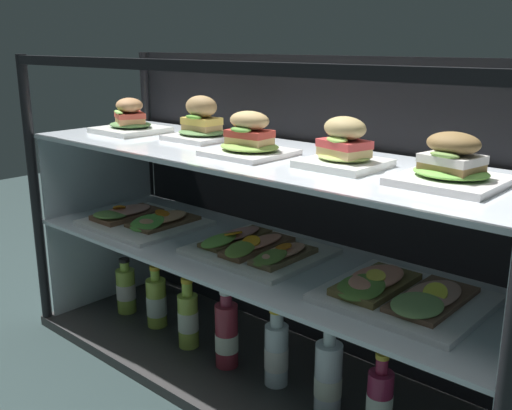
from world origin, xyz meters
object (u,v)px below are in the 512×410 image
at_px(plated_roll_sandwich_near_left_corner, 129,121).
at_px(juice_bottle_front_left_end, 328,377).
at_px(juice_bottle_back_right, 126,290).
at_px(plated_roll_sandwich_center, 452,166).
at_px(juice_bottle_front_fourth, 276,353).
at_px(open_sandwich_tray_mid_left, 400,294).
at_px(juice_bottle_back_center, 379,405).
at_px(juice_bottle_near_post, 188,319).
at_px(plated_roll_sandwich_mid_left, 249,140).
at_px(plated_roll_sandwich_right_of_center, 345,148).
at_px(juice_bottle_front_middle, 156,302).
at_px(juice_bottle_tucked_behind, 227,335).
at_px(plated_roll_sandwich_far_right, 202,124).
at_px(open_sandwich_tray_left_of_center, 143,219).
at_px(open_sandwich_tray_far_right, 257,248).

xyz_separation_m(plated_roll_sandwich_near_left_corner, juice_bottle_front_left_end, (0.80, -0.03, -0.56)).
bearing_deg(juice_bottle_back_right, plated_roll_sandwich_center, 1.50).
bearing_deg(juice_bottle_front_fourth, open_sandwich_tray_mid_left, 2.45).
bearing_deg(juice_bottle_front_left_end, juice_bottle_back_center, -7.85).
height_order(juice_bottle_back_right, juice_bottle_near_post, juice_bottle_near_post).
height_order(plated_roll_sandwich_mid_left, juice_bottle_near_post, plated_roll_sandwich_mid_left).
bearing_deg(open_sandwich_tray_mid_left, plated_roll_sandwich_right_of_center, 175.08).
relative_size(juice_bottle_front_middle, juice_bottle_near_post, 0.93).
distance_m(juice_bottle_near_post, juice_bottle_back_center, 0.66).
bearing_deg(juice_bottle_front_middle, juice_bottle_tucked_behind, -4.02).
bearing_deg(juice_bottle_front_fourth, juice_bottle_near_post, -176.58).
xyz_separation_m(plated_roll_sandwich_far_right, juice_bottle_back_center, (0.69, -0.11, -0.57)).
relative_size(plated_roll_sandwich_far_right, plated_roll_sandwich_mid_left, 0.93).
relative_size(open_sandwich_tray_mid_left, juice_bottle_back_right, 1.77).
xyz_separation_m(plated_roll_sandwich_far_right, juice_bottle_back_right, (-0.31, -0.08, -0.58)).
xyz_separation_m(juice_bottle_front_middle, juice_bottle_front_fourth, (0.51, -0.00, 0.01)).
height_order(juice_bottle_tucked_behind, juice_bottle_front_fourth, juice_bottle_tucked_behind).
distance_m(plated_roll_sandwich_far_right, plated_roll_sandwich_center, 0.78).
height_order(plated_roll_sandwich_near_left_corner, open_sandwich_tray_mid_left, plated_roll_sandwich_near_left_corner).
bearing_deg(plated_roll_sandwich_center, juice_bottle_back_center, -151.07).
xyz_separation_m(plated_roll_sandwich_right_of_center, juice_bottle_back_right, (-0.84, -0.03, -0.58)).
bearing_deg(juice_bottle_near_post, plated_roll_sandwich_right_of_center, 5.55).
distance_m(plated_roll_sandwich_center, juice_bottle_front_fourth, 0.71).
xyz_separation_m(plated_roll_sandwich_center, juice_bottle_near_post, (-0.76, -0.05, -0.56)).
bearing_deg(open_sandwich_tray_left_of_center, open_sandwich_tray_far_right, 5.00).
height_order(plated_roll_sandwich_near_left_corner, juice_bottle_front_middle, plated_roll_sandwich_near_left_corner).
height_order(juice_bottle_front_left_end, juice_bottle_back_center, juice_bottle_front_left_end).
bearing_deg(juice_bottle_front_fourth, plated_roll_sandwich_far_right, 167.37).
distance_m(plated_roll_sandwich_far_right, juice_bottle_front_middle, 0.61).
bearing_deg(open_sandwich_tray_far_right, juice_bottle_back_center, -7.46).
xyz_separation_m(juice_bottle_back_right, juice_bottle_back_center, (1.00, -0.02, 0.01)).
bearing_deg(juice_bottle_back_center, juice_bottle_near_post, 179.42).
xyz_separation_m(juice_bottle_back_right, juice_bottle_front_fourth, (0.67, 0.00, 0.01)).
height_order(plated_roll_sandwich_far_right, juice_bottle_tucked_behind, plated_roll_sandwich_far_right).
xyz_separation_m(open_sandwich_tray_far_right, juice_bottle_back_right, (-0.57, -0.03, -0.28)).
xyz_separation_m(juice_bottle_front_middle, juice_bottle_tucked_behind, (0.34, -0.02, 0.01)).
bearing_deg(plated_roll_sandwich_right_of_center, plated_roll_sandwich_mid_left, -171.28).
bearing_deg(juice_bottle_back_center, juice_bottle_front_fourth, 175.39).
bearing_deg(open_sandwich_tray_far_right, juice_bottle_tucked_behind, -143.71).
bearing_deg(juice_bottle_front_middle, juice_bottle_front_left_end, -0.59).
distance_m(plated_roll_sandwich_near_left_corner, plated_roll_sandwich_far_right, 0.28).
distance_m(plated_roll_sandwich_center, juice_bottle_front_left_end, 0.62).
height_order(open_sandwich_tray_left_of_center, open_sandwich_tray_far_right, open_sandwich_tray_left_of_center).
relative_size(plated_roll_sandwich_near_left_corner, juice_bottle_front_left_end, 0.82).
xyz_separation_m(plated_roll_sandwich_center, juice_bottle_front_left_end, (-0.25, -0.03, -0.56)).
distance_m(plated_roll_sandwich_mid_left, plated_roll_sandwich_center, 0.51).
bearing_deg(juice_bottle_back_right, juice_bottle_near_post, -3.08).
height_order(plated_roll_sandwich_near_left_corner, juice_bottle_tucked_behind, plated_roll_sandwich_near_left_corner).
height_order(open_sandwich_tray_far_right, juice_bottle_front_middle, open_sandwich_tray_far_right).
height_order(plated_roll_sandwich_far_right, juice_bottle_front_middle, plated_roll_sandwich_far_right).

